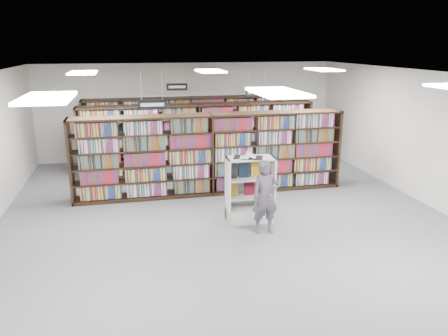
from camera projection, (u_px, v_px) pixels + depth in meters
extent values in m
plane|color=#5B5B61|center=(228.00, 222.00, 9.69)|extent=(12.00, 12.00, 0.00)
cube|color=white|center=(229.00, 75.00, 8.81)|extent=(10.00, 12.00, 0.10)
cube|color=silver|center=(189.00, 111.00, 14.89)|extent=(10.00, 0.10, 3.20)
cube|color=silver|center=(391.00, 320.00, 3.62)|extent=(10.00, 0.10, 3.20)
cube|color=silver|center=(435.00, 141.00, 10.28)|extent=(0.10, 12.00, 3.20)
cube|color=black|center=(211.00, 154.00, 11.28)|extent=(7.00, 0.60, 2.10)
cube|color=maroon|center=(211.00, 154.00, 11.28)|extent=(6.88, 0.42, 1.98)
cube|color=black|center=(199.00, 139.00, 13.16)|extent=(7.00, 0.60, 2.10)
cube|color=maroon|center=(199.00, 139.00, 13.16)|extent=(6.88, 0.42, 1.98)
cube|color=black|center=(191.00, 128.00, 14.76)|extent=(7.00, 0.60, 2.10)
cube|color=maroon|center=(191.00, 128.00, 14.76)|extent=(6.88, 0.42, 1.98)
cylinder|color=#B2B2B7|center=(141.00, 87.00, 9.47)|extent=(0.01, 0.01, 0.58)
cylinder|color=#B2B2B7|center=(162.00, 86.00, 9.57)|extent=(0.01, 0.01, 0.58)
cube|color=black|center=(152.00, 105.00, 9.63)|extent=(0.65, 0.02, 0.22)
cube|color=white|center=(152.00, 105.00, 9.62)|extent=(0.52, 0.00, 0.08)
cylinder|color=#B2B2B7|center=(249.00, 78.00, 11.97)|extent=(0.01, 0.01, 0.58)
cylinder|color=#B2B2B7|center=(265.00, 77.00, 12.07)|extent=(0.01, 0.01, 0.58)
cube|color=black|center=(257.00, 92.00, 12.13)|extent=(0.65, 0.02, 0.22)
cube|color=white|center=(257.00, 92.00, 12.12)|extent=(0.52, 0.00, 0.08)
cylinder|color=#B2B2B7|center=(169.00, 74.00, 13.44)|extent=(0.01, 0.01, 0.58)
cylinder|color=#B2B2B7|center=(184.00, 74.00, 13.53)|extent=(0.01, 0.01, 0.58)
cube|color=black|center=(177.00, 87.00, 13.59)|extent=(0.65, 0.02, 0.22)
cube|color=white|center=(177.00, 87.00, 13.58)|extent=(0.52, 0.00, 0.08)
cube|color=white|center=(47.00, 98.00, 5.39)|extent=(0.60, 1.20, 0.04)
cube|color=white|center=(278.00, 92.00, 6.01)|extent=(0.60, 1.20, 0.04)
cube|color=white|center=(83.00, 73.00, 10.08)|extent=(0.60, 1.20, 0.04)
cube|color=white|center=(210.00, 71.00, 10.70)|extent=(0.60, 1.20, 0.04)
cube|color=white|center=(324.00, 70.00, 11.32)|extent=(0.60, 1.20, 0.04)
cube|color=silver|center=(250.00, 214.00, 9.73)|extent=(1.06, 0.56, 0.31)
cube|color=silver|center=(228.00, 191.00, 9.49)|extent=(0.06, 0.52, 1.45)
cube|color=silver|center=(272.00, 188.00, 9.66)|extent=(0.06, 0.52, 1.45)
cube|color=silver|center=(247.00, 186.00, 9.80)|extent=(1.04, 0.07, 1.45)
cube|color=silver|center=(251.00, 158.00, 9.38)|extent=(1.06, 0.56, 0.03)
cube|color=silver|center=(250.00, 196.00, 9.61)|extent=(0.97, 0.51, 0.02)
cube|color=silver|center=(250.00, 178.00, 9.50)|extent=(0.97, 0.51, 0.02)
cube|color=black|center=(232.00, 171.00, 9.43)|extent=(0.21, 0.08, 0.31)
cube|color=#142135|center=(244.00, 170.00, 9.48)|extent=(0.21, 0.08, 0.31)
cube|color=gold|center=(256.00, 170.00, 9.52)|extent=(0.21, 0.08, 0.31)
cube|color=maroon|center=(267.00, 169.00, 9.57)|extent=(0.21, 0.08, 0.31)
cube|color=gold|center=(233.00, 190.00, 9.55)|extent=(0.23, 0.07, 0.29)
cube|color=maroon|center=(249.00, 189.00, 9.62)|extent=(0.23, 0.07, 0.29)
cube|color=#13441F|center=(266.00, 188.00, 9.68)|extent=(0.23, 0.07, 0.29)
cube|color=black|center=(248.00, 157.00, 9.34)|extent=(0.70, 0.54, 0.01)
cube|color=silver|center=(242.00, 157.00, 9.30)|extent=(0.37, 0.40, 0.05)
cube|color=silver|center=(255.00, 157.00, 9.36)|extent=(0.36, 0.40, 0.07)
cylinder|color=silver|center=(247.00, 155.00, 9.32)|extent=(0.20, 0.33, 0.10)
imported|color=#514B56|center=(265.00, 197.00, 8.95)|extent=(0.57, 0.38, 1.55)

